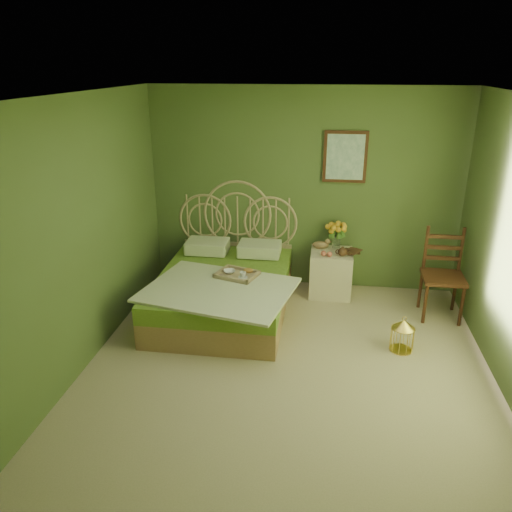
% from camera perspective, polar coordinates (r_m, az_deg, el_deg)
% --- Properties ---
extents(floor, '(4.50, 4.50, 0.00)m').
position_cam_1_polar(floor, '(4.99, 3.44, -13.57)').
color(floor, tan).
rests_on(floor, ground).
extents(ceiling, '(4.50, 4.50, 0.00)m').
position_cam_1_polar(ceiling, '(4.11, 4.27, 17.72)').
color(ceiling, silver).
rests_on(ceiling, wall_back).
extents(wall_back, '(4.00, 0.00, 4.00)m').
position_cam_1_polar(wall_back, '(6.53, 5.43, 7.47)').
color(wall_back, '#516837').
rests_on(wall_back, floor).
extents(wall_left, '(0.00, 4.50, 4.50)m').
position_cam_1_polar(wall_left, '(4.94, -20.00, 1.66)').
color(wall_left, '#516837').
rests_on(wall_left, floor).
extents(wall_art, '(0.54, 0.04, 0.64)m').
position_cam_1_polar(wall_art, '(6.41, 10.16, 11.08)').
color(wall_art, '#391D0F').
rests_on(wall_art, wall_back).
extents(bed, '(1.78, 2.24, 1.39)m').
position_cam_1_polar(bed, '(6.07, -3.66, -3.57)').
color(bed, '#A67E53').
rests_on(bed, floor).
extents(nightstand, '(0.53, 0.53, 1.01)m').
position_cam_1_polar(nightstand, '(6.55, 8.60, -1.33)').
color(nightstand, beige).
rests_on(nightstand, floor).
extents(chair, '(0.48, 0.48, 1.06)m').
position_cam_1_polar(chair, '(6.27, 20.56, -1.29)').
color(chair, '#391D0F').
rests_on(chair, floor).
extents(birdcage, '(0.24, 0.24, 0.36)m').
position_cam_1_polar(birdcage, '(5.51, 16.38, -8.72)').
color(birdcage, gold).
rests_on(birdcage, floor).
extents(book_lower, '(0.19, 0.24, 0.02)m').
position_cam_1_polar(book_lower, '(6.47, 10.26, 0.52)').
color(book_lower, '#381E0F').
rests_on(book_lower, nightstand).
extents(book_upper, '(0.27, 0.29, 0.02)m').
position_cam_1_polar(book_upper, '(6.47, 10.27, 0.69)').
color(book_upper, '#472819').
rests_on(book_upper, nightstand).
extents(cereal_bowl, '(0.18, 0.18, 0.03)m').
position_cam_1_polar(cereal_bowl, '(5.87, -3.07, -1.80)').
color(cereal_bowl, white).
rests_on(cereal_bowl, bed).
extents(coffee_cup, '(0.08, 0.08, 0.07)m').
position_cam_1_polar(coffee_cup, '(5.73, -1.52, -2.17)').
color(coffee_cup, white).
rests_on(coffee_cup, bed).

